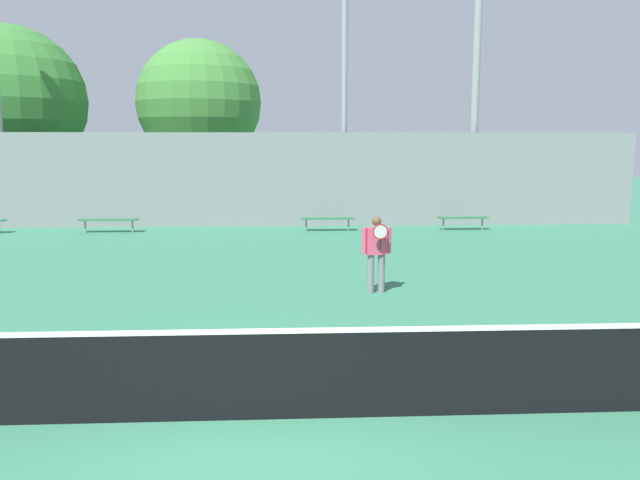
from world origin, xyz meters
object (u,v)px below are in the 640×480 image
tree_green_broad (9,101)px  bench_courtside_near (463,218)px  bench_courtside_far (327,219)px  bench_by_gate (109,220)px  tennis_player (376,250)px  tennis_net (254,374)px  tree_green_tall (199,103)px  light_pole_center_back (476,55)px  light_pole_near_left (344,78)px

tree_green_broad → bench_courtside_near: bearing=-19.1°
bench_courtside_far → bench_by_gate: 7.53m
tennis_player → bench_by_gate: tennis_player is taller
tennis_net → tree_green_tall: tree_green_tall is taller
bench_courtside_near → light_pole_center_back: bearing=66.8°
bench_by_gate → tree_green_tall: tree_green_tall is taller
bench_courtside_near → bench_by_gate: bearing=180.0°
tennis_net → bench_courtside_near: 16.42m
light_pole_center_back → tree_green_broad: (-18.92, 4.24, -1.48)m
tree_green_tall → light_pole_center_back: bearing=-30.3°
tennis_player → tree_green_tall: size_ratio=0.20×
light_pole_near_left → tree_green_tall: light_pole_near_left is taller
bench_courtside_near → light_pole_near_left: size_ratio=0.20×
light_pole_near_left → tree_green_broad: light_pole_near_left is taller
tennis_player → bench_courtside_far: size_ratio=0.84×
tennis_player → bench_courtside_far: 9.23m
bench_courtside_far → bench_by_gate: same height
tennis_player → bench_by_gate: (-7.95, 9.21, -0.47)m
bench_courtside_far → light_pole_near_left: (0.74, 1.99, 5.01)m
bench_courtside_far → tree_green_tall: 11.13m
tennis_player → light_pole_near_left: 12.09m
light_pole_center_back → tree_green_broad: light_pole_center_back is taller
bench_courtside_near → light_pole_center_back: (0.86, 2.01, 5.87)m
bench_courtside_near → tree_green_broad: size_ratio=0.22×
tennis_player → tree_green_broad: 21.00m
tennis_net → light_pole_near_left: (2.49, 17.04, 4.90)m
bench_by_gate → light_pole_center_back: bearing=8.6°
tennis_player → light_pole_near_left: (0.32, 11.20, 4.54)m
light_pole_center_back → tree_green_broad: bearing=167.4°
light_pole_center_back → tree_green_broad: size_ratio=1.43×
light_pole_near_left → light_pole_center_back: (4.93, 0.02, 0.86)m
bench_courtside_far → tree_green_tall: tree_green_tall is taller
tennis_net → bench_by_gate: 16.13m
bench_courtside_near → light_pole_near_left: bearing=153.9°
bench_courtside_near → tree_green_broad: (-18.05, 6.25, 4.39)m
light_pole_center_back → tree_green_tall: (-11.18, 6.55, -1.37)m
tennis_net → tree_green_broad: size_ratio=1.30×
tennis_net → light_pole_near_left: bearing=81.7°
bench_courtside_far → tree_green_broad: 15.29m
tennis_player → bench_courtside_far: (-0.42, 9.21, -0.47)m
bench_by_gate → bench_courtside_near: bearing=0.0°
light_pole_near_left → tree_green_tall: (-6.26, 6.56, -0.51)m
bench_by_gate → tree_green_tall: size_ratio=0.26×
tree_green_tall → tennis_player: bearing=-71.5°
bench_courtside_near → bench_by_gate: 12.34m
tennis_player → tree_green_broad: tree_green_broad is taller
tennis_net → tree_green_tall: 24.31m
tennis_player → bench_courtside_near: size_ratio=0.90×
tree_green_tall → bench_courtside_far: bearing=-57.2°
tree_green_broad → light_pole_near_left: bearing=-16.9°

